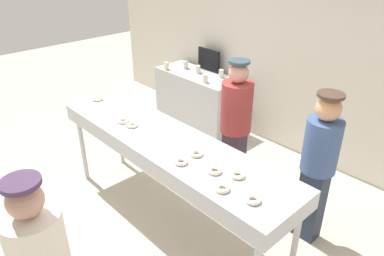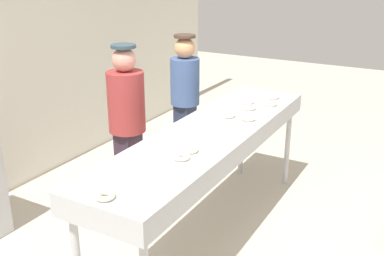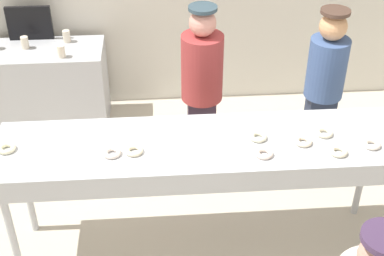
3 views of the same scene
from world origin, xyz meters
name	(u,v)px [view 3 (image 3 of 3)]	position (x,y,z in m)	size (l,w,h in m)	color
ground_plane	(200,244)	(0.00, 0.00, 0.00)	(16.00, 16.00, 0.00)	beige
fryer_conveyor	(201,152)	(0.00, 0.00, 0.95)	(2.94, 0.72, 1.03)	#B7BABF
sugar_donut_0	(324,133)	(0.89, 0.02, 1.05)	(0.13, 0.13, 0.03)	#F2E6C5
sugar_donut_1	(264,153)	(0.41, -0.19, 1.05)	(0.13, 0.13, 0.03)	#F9E0CD
sugar_donut_2	(338,151)	(0.93, -0.21, 1.05)	(0.13, 0.13, 0.03)	#F7EBC6
sugar_donut_3	(372,144)	(1.19, -0.14, 1.05)	(0.13, 0.13, 0.03)	white
sugar_donut_4	(7,149)	(-1.36, 0.00, 1.05)	(0.13, 0.13, 0.03)	#F6F0C5
sugar_donut_5	(134,151)	(-0.48, -0.09, 1.05)	(0.13, 0.13, 0.03)	#FAECC4
sugar_donut_6	(258,137)	(0.41, 0.01, 1.05)	(0.13, 0.13, 0.03)	#EBE5C3
sugar_donut_7	(303,141)	(0.71, -0.07, 1.05)	(0.13, 0.13, 0.03)	#F7E4C5
sugar_donut_8	(112,153)	(-0.63, -0.10, 1.05)	(0.13, 0.13, 0.03)	#F2E0D1
worker_baker	(324,85)	(1.15, 0.91, 0.92)	(0.33, 0.33, 1.62)	#242D43
worker_assistant	(202,85)	(0.09, 0.93, 0.96)	(0.36, 0.36, 1.67)	#332533
prep_counter	(35,87)	(-1.57, 1.92, 0.43)	(1.47, 0.60, 0.87)	#B7BABF
paper_cup_1	(61,51)	(-1.21, 1.73, 0.93)	(0.07, 0.07, 0.12)	beige
paper_cup_2	(25,43)	(-1.60, 1.96, 0.93)	(0.07, 0.07, 0.12)	beige
paper_cup_3	(66,36)	(-1.20, 2.07, 0.93)	(0.07, 0.07, 0.12)	beige
menu_display	(30,23)	(-1.57, 2.17, 1.04)	(0.45, 0.04, 0.35)	black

